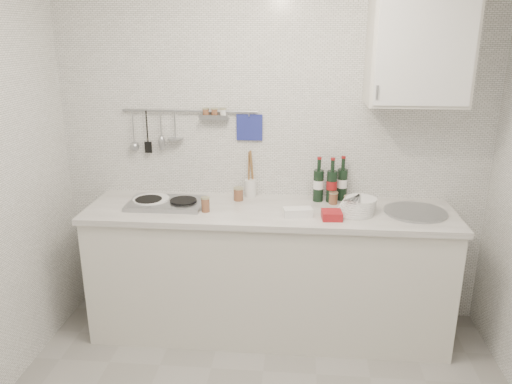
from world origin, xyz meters
TOP-DOWN VIEW (x-y plane):
  - back_wall at (0.00, 1.40)m, footprint 3.00×0.02m
  - counter at (0.01, 1.10)m, footprint 2.44×0.64m
  - wall_rail at (-0.60, 1.37)m, footprint 0.98×0.09m
  - wall_cabinet at (0.90, 1.22)m, footprint 0.60×0.38m
  - plate_stack_hob at (-0.82, 1.12)m, footprint 0.27×0.26m
  - plate_stack_sink at (0.57, 1.07)m, footprint 0.26×0.25m
  - wine_bottles at (0.41, 1.30)m, footprint 0.24×0.13m
  - butter_dish at (0.19, 0.97)m, footprint 0.19×0.12m
  - strawberry_punnet at (0.40, 0.94)m, footprint 0.13×0.13m
  - utensil_crock at (-0.15, 1.35)m, footprint 0.08×0.08m
  - jar_a at (-0.23, 1.25)m, footprint 0.07×0.07m
  - jar_b at (0.43, 1.24)m, footprint 0.06×0.06m
  - jar_c at (0.53, 1.21)m, footprint 0.06×0.06m
  - jar_d at (-0.41, 1.00)m, footprint 0.06×0.06m

SIDE VIEW (x-z plane):
  - counter at x=0.01m, z-range -0.05..0.92m
  - plate_stack_hob at x=-0.82m, z-range 0.92..0.96m
  - strawberry_punnet at x=0.40m, z-range 0.92..0.97m
  - butter_dish at x=0.19m, z-range 0.92..0.97m
  - jar_c at x=0.53m, z-range 0.92..0.99m
  - jar_b at x=0.43m, z-range 0.92..1.01m
  - jar_a at x=-0.23m, z-range 0.92..1.01m
  - plate_stack_sink at x=0.57m, z-range 0.92..1.02m
  - jar_d at x=-0.41m, z-range 0.92..1.02m
  - utensil_crock at x=-0.15m, z-range 0.83..1.17m
  - wine_bottles at x=0.41m, z-range 0.92..1.23m
  - back_wall at x=0.00m, z-range 0.00..2.50m
  - wall_rail at x=-0.60m, z-range 1.26..1.60m
  - wall_cabinet at x=0.90m, z-range 1.60..2.30m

